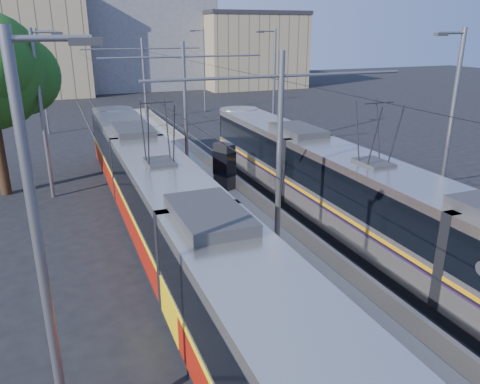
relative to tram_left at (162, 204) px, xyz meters
name	(u,v)px	position (x,y,z in m)	size (l,w,h in m)	color
platform	(203,183)	(3.60, 6.50, -1.56)	(4.00, 50.00, 0.30)	gray
tactile_strip_left	(176,183)	(2.15, 6.50, -1.40)	(0.70, 50.00, 0.01)	gray
tactile_strip_right	(228,177)	(5.05, 6.50, -1.40)	(0.70, 50.00, 0.01)	gray
rails	(203,185)	(3.60, 6.50, -1.69)	(8.71, 70.00, 0.03)	gray
tram_left	(162,204)	(0.00, 0.00, 0.00)	(2.43, 28.63, 5.50)	black
tram_right	(370,201)	(7.20, -2.95, 0.15)	(2.43, 28.56, 5.50)	black
catenary	(219,109)	(3.60, 3.65, 2.81)	(9.20, 70.00, 7.00)	slate
street_lamps	(180,97)	(3.60, 10.50, 2.47)	(15.18, 38.22, 8.00)	slate
shelter	(224,165)	(4.23, 4.80, -0.20)	(1.00, 1.21, 2.30)	black
building_left	(18,44)	(-6.40, 49.50, 4.47)	(16.32, 12.24, 12.34)	#9A8968
building_centre	(142,29)	(9.60, 53.50, 6.17)	(18.36, 14.28, 15.73)	gray
building_right	(250,50)	(23.60, 47.50, 3.44)	(14.28, 10.20, 10.27)	#9A8968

